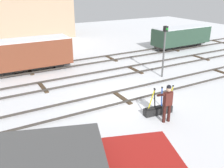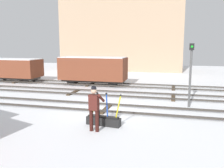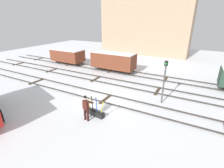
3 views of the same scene
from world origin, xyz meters
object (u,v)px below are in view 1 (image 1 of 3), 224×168
rail_worker (167,101)px  freight_car_mid_siding (31,53)px  freight_car_near_switch (181,36)px  switch_lever_frame (158,109)px  signal_post (164,46)px

rail_worker → freight_car_mid_siding: 11.34m
freight_car_mid_siding → rail_worker: bearing=-70.5°
freight_car_near_switch → switch_lever_frame: bearing=-139.7°
switch_lever_frame → freight_car_mid_siding: freight_car_mid_siding is taller
switch_lever_frame → freight_car_mid_siding: bearing=118.0°
signal_post → freight_car_mid_siding: size_ratio=0.62×
signal_post → freight_car_mid_siding: signal_post is taller
rail_worker → signal_post: (3.94, 4.92, 1.12)m
freight_car_near_switch → freight_car_mid_siding: size_ratio=1.12×
freight_car_mid_siding → switch_lever_frame: bearing=-68.3°
switch_lever_frame → signal_post: size_ratio=0.45×
rail_worker → freight_car_mid_siding: (-3.67, 10.72, 0.32)m
signal_post → freight_car_near_switch: signal_post is taller
switch_lever_frame → freight_car_near_switch: size_ratio=0.25×
switch_lever_frame → signal_post: 5.94m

